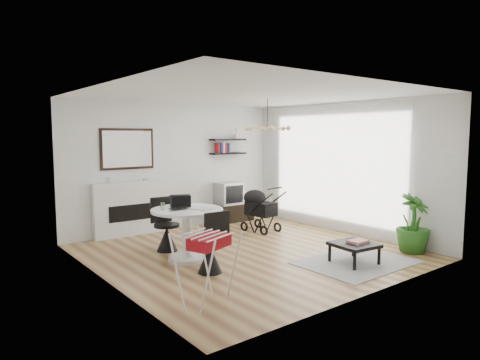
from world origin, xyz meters
TOP-DOWN VIEW (x-y plane):
  - floor at (0.00, 0.00)m, footprint 5.00×5.00m
  - ceiling at (0.00, 0.00)m, footprint 5.00×5.00m
  - wall_back at (0.00, 2.50)m, footprint 5.00×0.00m
  - wall_left at (-2.50, 0.00)m, footprint 0.00×5.00m
  - wall_right at (2.50, 0.00)m, footprint 0.00×5.00m
  - sheer_curtain at (2.40, 0.20)m, footprint 0.04×3.60m
  - fireplace at (-1.10, 2.42)m, footprint 1.50×0.17m
  - shelf_lower at (1.31, 2.37)m, footprint 0.90×0.25m
  - shelf_upper at (1.31, 2.37)m, footprint 0.90×0.25m
  - pendant_lamp at (0.70, 0.30)m, footprint 0.90×0.90m
  - tv_console at (1.31, 2.29)m, footprint 1.14×0.40m
  - crt_tv at (1.25, 2.29)m, footprint 0.58×0.51m
  - dining_table at (-1.09, 0.21)m, footprint 1.16×1.16m
  - laptop at (-1.21, 0.18)m, footprint 0.38×0.27m
  - black_bag at (-1.07, 0.46)m, footprint 0.37×0.30m
  - newspaper at (-0.85, 0.05)m, footprint 0.44×0.40m
  - drinking_glass at (-1.43, 0.39)m, footprint 0.07×0.07m
  - chair_far at (-1.08, 0.95)m, footprint 0.44×0.45m
  - chair_near at (-1.15, -0.55)m, footprint 0.45×0.46m
  - drying_rack at (-1.87, -1.53)m, footprint 0.74×0.72m
  - stroller at (1.23, 1.15)m, footprint 0.59×0.84m
  - rug at (0.98, -1.55)m, footprint 1.80×1.30m
  - coffee_table at (0.90, -1.56)m, footprint 0.69×0.69m
  - magazines at (0.95, -1.58)m, footprint 0.29×0.23m
  - potted_plant at (2.25, -1.76)m, footprint 0.58×0.58m

SIDE VIEW (x-z plane):
  - floor at x=0.00m, z-range 0.00..0.00m
  - rug at x=0.98m, z-range 0.00..0.01m
  - tv_console at x=1.31m, z-range 0.00..0.43m
  - chair_far at x=-1.08m, z-range -0.17..0.76m
  - coffee_table at x=0.90m, z-range 0.14..0.46m
  - chair_near at x=-1.15m, z-range -0.17..0.77m
  - magazines at x=0.95m, z-range 0.33..0.37m
  - stroller at x=1.23m, z-range -0.07..0.91m
  - drying_rack at x=-1.87m, z-range 0.02..0.90m
  - potted_plant at x=2.25m, z-range 0.00..1.02m
  - dining_table at x=-1.09m, z-range 0.14..0.98m
  - crt_tv at x=1.25m, z-range 0.43..0.93m
  - fireplace at x=-1.10m, z-range -0.39..1.77m
  - newspaper at x=-0.85m, z-range 0.85..0.86m
  - laptop at x=-1.21m, z-range 0.85..0.87m
  - drinking_glass at x=-1.43m, z-range 0.85..0.96m
  - black_bag at x=-1.07m, z-range 0.85..1.04m
  - wall_back at x=0.00m, z-range -1.15..3.85m
  - wall_left at x=-2.50m, z-range -1.15..3.85m
  - wall_right at x=2.50m, z-range -1.15..3.85m
  - sheer_curtain at x=2.40m, z-range 0.05..2.65m
  - shelf_lower at x=1.31m, z-range 1.58..1.62m
  - shelf_upper at x=1.31m, z-range 1.90..1.94m
  - pendant_lamp at x=0.70m, z-range 2.10..2.20m
  - ceiling at x=0.00m, z-range 2.70..2.70m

